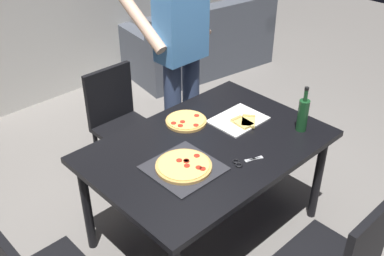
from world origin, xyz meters
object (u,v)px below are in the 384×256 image
second_pizza_plain (186,121)px  kitchen_scissors (243,162)px  wine_bottle (303,114)px  chair_far_side (119,117)px  couch (201,45)px  dining_table (208,153)px  pepperoni_pizza_on_tray (184,167)px  person_serving_pizza (180,52)px

second_pizza_plain → kitchen_scissors: bearing=-96.4°
kitchen_scissors → second_pizza_plain: 0.58m
wine_bottle → second_pizza_plain: (-0.49, 0.59, -0.11)m
chair_far_side → couch: (1.89, 0.99, -0.21)m
dining_table → kitchen_scissors: size_ratio=7.67×
chair_far_side → wine_bottle: wine_bottle is taller
wine_bottle → pepperoni_pizza_on_tray: bearing=165.4°
chair_far_side → person_serving_pizza: bearing=-25.1°
couch → second_pizza_plain: bearing=-136.9°
person_serving_pizza → pepperoni_pizza_on_tray: bearing=-131.3°
couch → kitchen_scissors: size_ratio=9.15×
dining_table → second_pizza_plain: 0.31m
couch → second_pizza_plain: couch is taller
dining_table → chair_far_side: 1.01m
pepperoni_pizza_on_tray → wine_bottle: size_ratio=1.25×
dining_table → person_serving_pizza: size_ratio=0.87×
person_serving_pizza → wine_bottle: (0.09, -1.09, -0.13)m
chair_far_side → kitchen_scissors: (0.01, -1.28, 0.24)m
person_serving_pizza → second_pizza_plain: person_serving_pizza is taller
dining_table → chair_far_side: chair_far_side is taller
chair_far_side → second_pizza_plain: bearing=-84.0°
person_serving_pizza → wine_bottle: bearing=-85.0°
kitchen_scissors → dining_table: bearing=92.3°
pepperoni_pizza_on_tray → kitchen_scissors: size_ratio=1.99×
couch → wine_bottle: wine_bottle is taller
pepperoni_pizza_on_tray → person_serving_pizza: bearing=48.7°
chair_far_side → dining_table: bearing=-90.0°
person_serving_pizza → wine_bottle: person_serving_pizza is taller
couch → pepperoni_pizza_on_tray: size_ratio=4.59×
person_serving_pizza → kitchen_scissors: person_serving_pizza is taller
wine_bottle → kitchen_scissors: wine_bottle is taller
person_serving_pizza → couch: bearing=40.4°
dining_table → person_serving_pizza: bearing=58.9°
dining_table → second_pizza_plain: second_pizza_plain is taller
couch → person_serving_pizza: 1.99m
dining_table → couch: bearing=46.4°
second_pizza_plain → pepperoni_pizza_on_tray: bearing=-134.5°
person_serving_pizza → pepperoni_pizza_on_tray: size_ratio=4.44×
person_serving_pizza → pepperoni_pizza_on_tray: 1.17m
person_serving_pizza → second_pizza_plain: (-0.40, -0.49, -0.24)m
second_pizza_plain → dining_table: bearing=-104.7°
dining_table → wine_bottle: 0.67m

